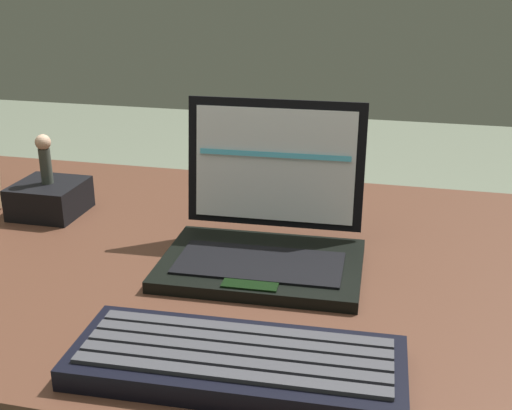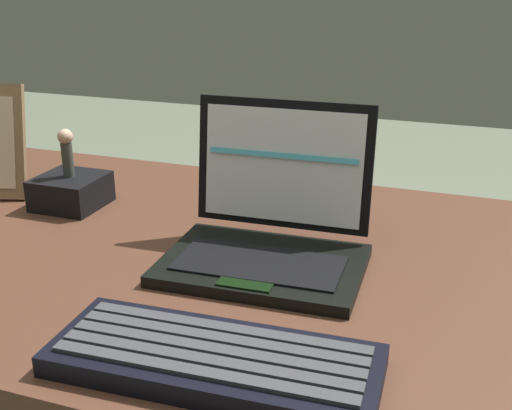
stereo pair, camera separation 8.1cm
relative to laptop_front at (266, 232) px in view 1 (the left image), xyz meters
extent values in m
cube|color=#4C2C1F|center=(-0.08, 0.00, -0.06)|extent=(1.51, 0.71, 0.04)
cube|color=black|center=(0.00, -0.03, -0.03)|extent=(0.27, 0.19, 0.02)
cube|color=black|center=(0.00, -0.04, -0.02)|extent=(0.22, 0.11, 0.00)
cube|color=black|center=(0.00, -0.10, -0.03)|extent=(0.07, 0.03, 0.00)
cube|color=black|center=(0.00, 0.07, 0.07)|extent=(0.25, 0.04, 0.18)
cube|color=white|center=(0.00, 0.06, 0.07)|extent=(0.22, 0.03, 0.16)
cube|color=#59CCF2|center=(0.00, 0.06, 0.09)|extent=(0.21, 0.01, 0.01)
cube|color=black|center=(0.03, -0.25, -0.03)|extent=(0.33, 0.14, 0.02)
cube|color=#38383D|center=(0.03, -0.29, -0.02)|extent=(0.30, 0.03, 0.00)
cube|color=#38383D|center=(0.03, -0.27, -0.02)|extent=(0.30, 0.03, 0.00)
cube|color=#38383D|center=(0.03, -0.25, -0.02)|extent=(0.30, 0.03, 0.00)
cube|color=#38383D|center=(0.03, -0.23, -0.02)|extent=(0.30, 0.03, 0.00)
cube|color=#38383D|center=(0.03, -0.22, -0.02)|extent=(0.30, 0.03, 0.00)
cube|color=black|center=(-0.37, 0.09, -0.02)|extent=(0.10, 0.10, 0.05)
cylinder|color=#373C34|center=(-0.37, 0.09, 0.04)|extent=(0.02, 0.02, 0.06)
sphere|color=tan|center=(-0.37, 0.09, 0.08)|extent=(0.02, 0.02, 0.02)
camera|label=1|loc=(0.17, -0.78, 0.34)|focal=45.61mm
camera|label=2|loc=(0.25, -0.76, 0.34)|focal=45.61mm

